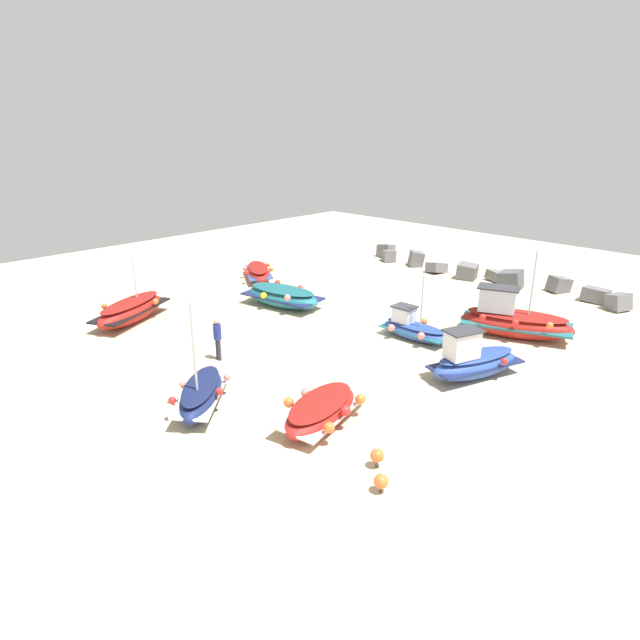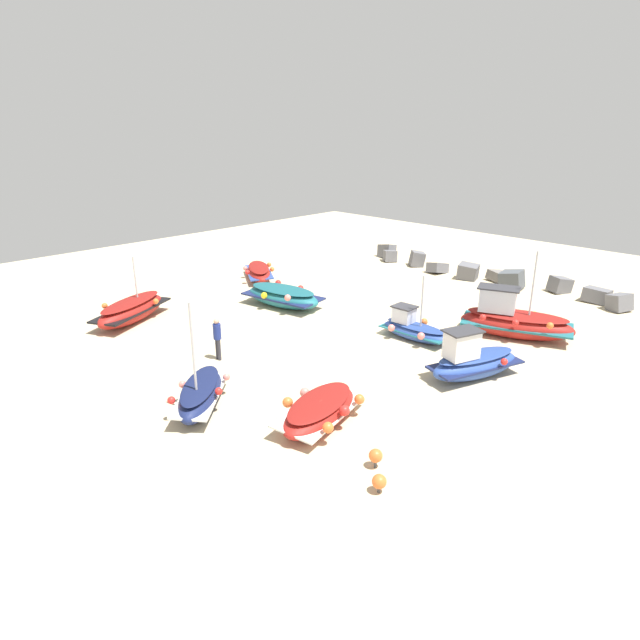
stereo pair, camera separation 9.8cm
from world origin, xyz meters
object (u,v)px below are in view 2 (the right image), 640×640
at_px(fishing_boat_0, 283,296).
at_px(mooring_buoy_0, 376,456).
at_px(fishing_boat_1, 413,329).
at_px(fishing_boat_2, 320,410).
at_px(fishing_boat_3, 259,272).
at_px(person_walking, 217,336).
at_px(fishing_boat_7, 514,321).
at_px(fishing_boat_5, 473,361).
at_px(fishing_boat_6, 201,394).
at_px(mooring_buoy_1, 379,482).
at_px(fishing_boat_4, 131,310).

xyz_separation_m(fishing_boat_0, mooring_buoy_0, (12.48, -7.69, -0.18)).
xyz_separation_m(fishing_boat_1, fishing_boat_2, (2.14, -8.05, -0.02)).
xyz_separation_m(fishing_boat_3, person_walking, (8.31, -8.91, 0.57)).
bearing_deg(fishing_boat_3, fishing_boat_7, 39.43).
bearing_deg(fishing_boat_5, person_walking, -35.93).
distance_m(fishing_boat_5, fishing_boat_7, 5.09).
bearing_deg(fishing_boat_2, mooring_buoy_0, 63.83).
relative_size(fishing_boat_2, mooring_buoy_0, 6.74).
height_order(fishing_boat_6, mooring_buoy_1, fishing_boat_6).
height_order(fishing_boat_0, fishing_boat_1, fishing_boat_1).
xyz_separation_m(fishing_boat_3, mooring_buoy_0, (17.51, -10.20, -0.07)).
relative_size(fishing_boat_2, fishing_boat_4, 0.82).
distance_m(fishing_boat_4, mooring_buoy_1, 16.76).
bearing_deg(mooring_buoy_1, fishing_boat_1, 121.00).
relative_size(fishing_boat_7, mooring_buoy_1, 9.76).
xyz_separation_m(fishing_boat_5, fishing_boat_7, (-0.88, 5.01, 0.10)).
distance_m(fishing_boat_3, fishing_boat_6, 16.17).
xyz_separation_m(fishing_boat_0, fishing_boat_5, (11.44, -0.69, 0.11)).
xyz_separation_m(fishing_boat_1, fishing_boat_3, (-12.59, 1.52, -0.03)).
bearing_deg(person_walking, mooring_buoy_1, 84.81).
xyz_separation_m(fishing_boat_1, fishing_boat_4, (-10.97, -7.66, 0.12)).
bearing_deg(fishing_boat_1, person_walking, 58.50).
relative_size(fishing_boat_1, fishing_boat_6, 0.85).
height_order(fishing_boat_3, mooring_buoy_0, fishing_boat_3).
xyz_separation_m(fishing_boat_2, mooring_buoy_1, (3.55, -1.42, -0.12)).
height_order(fishing_boat_2, mooring_buoy_1, fishing_boat_2).
height_order(fishing_boat_3, person_walking, person_walking).
bearing_deg(mooring_buoy_0, fishing_boat_6, -166.92).
xyz_separation_m(fishing_boat_0, fishing_boat_1, (7.55, 0.99, -0.08)).
bearing_deg(fishing_boat_4, person_walking, 66.71).
distance_m(fishing_boat_2, person_walking, 6.48).
xyz_separation_m(fishing_boat_0, fishing_boat_3, (-5.03, 2.51, -0.11)).
xyz_separation_m(fishing_boat_2, fishing_boat_3, (-14.73, 9.56, -0.00)).
bearing_deg(fishing_boat_6, fishing_boat_1, -49.95).
xyz_separation_m(fishing_boat_2, person_walking, (-6.42, 0.66, 0.57)).
bearing_deg(fishing_boat_2, fishing_boat_3, -136.39).
xyz_separation_m(fishing_boat_4, fishing_boat_7, (13.99, 10.99, 0.17)).
bearing_deg(mooring_buoy_0, fishing_boat_0, 148.37).
relative_size(fishing_boat_0, fishing_boat_2, 1.20).
height_order(fishing_boat_4, fishing_boat_6, fishing_boat_6).
xyz_separation_m(fishing_boat_1, mooring_buoy_0, (4.93, -8.68, -0.10)).
bearing_deg(person_walking, fishing_boat_0, -146.29).
bearing_deg(fishing_boat_5, fishing_boat_1, -94.23).
height_order(fishing_boat_4, person_walking, fishing_boat_4).
relative_size(person_walking, mooring_buoy_1, 3.33).
xyz_separation_m(fishing_boat_4, mooring_buoy_1, (16.66, -1.81, -0.25)).
bearing_deg(mooring_buoy_0, fishing_boat_5, 98.43).
distance_m(fishing_boat_7, mooring_buoy_1, 13.09).
distance_m(fishing_boat_2, fishing_boat_3, 17.56).
bearing_deg(person_walking, fishing_boat_6, 52.93).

